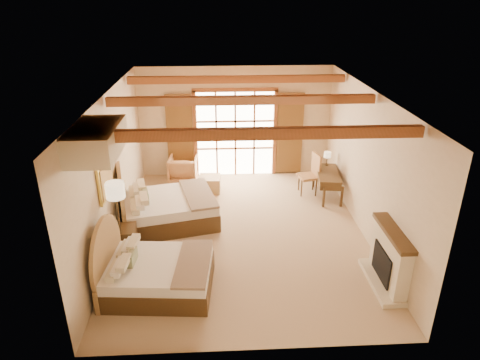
{
  "coord_description": "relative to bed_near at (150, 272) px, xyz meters",
  "views": [
    {
      "loc": [
        -0.5,
        -8.46,
        5.09
      ],
      "look_at": [
        -0.04,
        0.2,
        1.24
      ],
      "focal_mm": 32.0,
      "sensor_mm": 36.0,
      "label": 1
    }
  ],
  "objects": [
    {
      "name": "ceiling_beams",
      "position": [
        1.8,
        1.94,
        2.69
      ],
      "size": [
        5.39,
        4.6,
        0.18
      ],
      "primitive_type": null,
      "color": "#9B5231",
      "rests_on": "ceiling"
    },
    {
      "name": "wall_right",
      "position": [
        4.55,
        1.94,
        1.21
      ],
      "size": [
        0.0,
        7.0,
        7.0
      ],
      "primitive_type": "plane",
      "rotation": [
        1.57,
        0.0,
        -1.57
      ],
      "color": "beige",
      "rests_on": "ground"
    },
    {
      "name": "nightstand",
      "position": [
        -0.7,
        1.21,
        -0.07
      ],
      "size": [
        0.58,
        0.58,
        0.62
      ],
      "primitive_type": "cube",
      "rotation": [
        0.0,
        0.0,
        0.13
      ],
      "color": "#4E371F",
      "rests_on": "floor"
    },
    {
      "name": "fireplace",
      "position": [
        4.39,
        -0.06,
        0.12
      ],
      "size": [
        0.46,
        1.4,
        1.16
      ],
      "color": "beige",
      "rests_on": "ground"
    },
    {
      "name": "wall_left",
      "position": [
        -0.95,
        1.94,
        1.21
      ],
      "size": [
        0.0,
        7.0,
        7.0
      ],
      "primitive_type": "plane",
      "rotation": [
        1.57,
        0.0,
        1.57
      ],
      "color": "beige",
      "rests_on": "ground"
    },
    {
      "name": "ceiling",
      "position": [
        1.8,
        1.94,
        2.81
      ],
      "size": [
        7.0,
        7.0,
        0.0
      ],
      "primitive_type": "plane",
      "rotation": [
        3.14,
        0.0,
        0.0
      ],
      "color": "#B56F3D",
      "rests_on": "ground"
    },
    {
      "name": "french_doors",
      "position": [
        1.8,
        5.38,
        0.86
      ],
      "size": [
        3.95,
        0.08,
        2.6
      ],
      "color": "white",
      "rests_on": "ground"
    },
    {
      "name": "bed_far",
      "position": [
        -0.08,
        2.52,
        0.04
      ],
      "size": [
        2.51,
        2.09,
        1.42
      ],
      "rotation": [
        0.0,
        0.0,
        0.23
      ],
      "color": "#4E371F",
      "rests_on": "floor"
    },
    {
      "name": "armchair",
      "position": [
        0.27,
        4.94,
        -0.02
      ],
      "size": [
        0.85,
        0.87,
        0.74
      ],
      "primitive_type": "imported",
      "rotation": [
        0.0,
        0.0,
        -3.21
      ],
      "color": "tan",
      "rests_on": "floor"
    },
    {
      "name": "floor_lamp",
      "position": [
        -0.7,
        1.0,
        1.09
      ],
      "size": [
        0.37,
        0.37,
        1.74
      ],
      "color": "#3E311F",
      "rests_on": "floor"
    },
    {
      "name": "floor",
      "position": [
        1.8,
        1.94,
        -0.39
      ],
      "size": [
        7.0,
        7.0,
        0.0
      ],
      "primitive_type": "plane",
      "color": "tan",
      "rests_on": "ground"
    },
    {
      "name": "canopy_valance",
      "position": [
        -0.6,
        -0.06,
        2.56
      ],
      "size": [
        0.7,
        1.4,
        0.45
      ],
      "primitive_type": "cube",
      "color": "#F1E5BA",
      "rests_on": "ceiling"
    },
    {
      "name": "desk_lamp",
      "position": [
        4.26,
        4.24,
        0.6
      ],
      "size": [
        0.19,
        0.19,
        0.38
      ],
      "color": "#3E311F",
      "rests_on": "desk"
    },
    {
      "name": "wall_back",
      "position": [
        1.8,
        5.44,
        1.21
      ],
      "size": [
        5.5,
        0.0,
        5.5
      ],
      "primitive_type": "plane",
      "rotation": [
        1.57,
        0.0,
        0.0
      ],
      "color": "beige",
      "rests_on": "ground"
    },
    {
      "name": "desk",
      "position": [
        4.18,
        3.72,
        -0.01
      ],
      "size": [
        0.72,
        1.36,
        0.7
      ],
      "rotation": [
        0.0,
        0.0,
        -0.13
      ],
      "color": "#4E371F",
      "rests_on": "floor"
    },
    {
      "name": "desk_chair",
      "position": [
        3.72,
        3.94,
        -0.04
      ],
      "size": [
        0.6,
        0.59,
        1.12
      ],
      "rotation": [
        0.0,
        0.0,
        0.23
      ],
      "color": "#A67B44",
      "rests_on": "floor"
    },
    {
      "name": "ottoman",
      "position": [
        1.03,
        4.23,
        -0.18
      ],
      "size": [
        0.6,
        0.6,
        0.42
      ],
      "primitive_type": "cube",
      "rotation": [
        0.0,
        0.0,
        -0.04
      ],
      "color": "#A37D4F",
      "rests_on": "floor"
    },
    {
      "name": "bed_near",
      "position": [
        0.0,
        0.0,
        0.0
      ],
      "size": [
        2.05,
        1.61,
        1.28
      ],
      "rotation": [
        0.0,
        0.0,
        -0.08
      ],
      "color": "#4E371F",
      "rests_on": "floor"
    },
    {
      "name": "painting",
      "position": [
        -0.91,
        1.19,
        1.36
      ],
      "size": [
        0.06,
        0.95,
        0.75
      ],
      "color": "#D7BE4F",
      "rests_on": "wall_left"
    }
  ]
}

